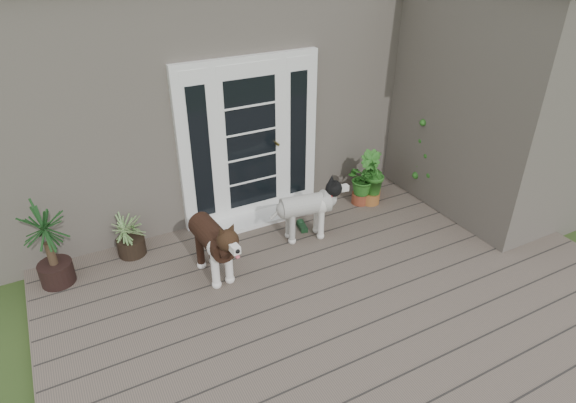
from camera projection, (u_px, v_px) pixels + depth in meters
name	position (u px, v px, depth m)	size (l,w,h in m)	color
deck	(355.00, 307.00, 5.18)	(6.20, 4.60, 0.12)	#6B5B4C
house_main	(208.00, 73.00, 7.69)	(7.40, 4.00, 3.10)	#665E54
house_wing	(496.00, 102.00, 6.45)	(1.60, 2.40, 3.10)	#665E54
door_unit	(250.00, 141.00, 6.22)	(1.90, 0.14, 2.15)	white
door_step	(259.00, 218.00, 6.59)	(1.60, 0.40, 0.05)	white
brindle_dog	(213.00, 247.00, 5.37)	(0.39, 0.91, 0.76)	#331C12
white_dog	(305.00, 214.00, 6.05)	(0.36, 0.83, 0.70)	white
spider_plant	(129.00, 233.00, 5.76)	(0.55, 0.55, 0.59)	#759259
yucca	(49.00, 245.00, 5.19)	(0.69, 0.69, 1.01)	black
herb_a	(361.00, 185.00, 6.84)	(0.45, 0.45, 0.58)	#1F5919
herb_b	(371.00, 185.00, 6.86)	(0.38, 0.38, 0.57)	#2A5B1A
herb_c	(371.00, 178.00, 7.06)	(0.35, 0.35, 0.54)	#164E17
sapling	(433.00, 147.00, 6.78)	(0.46, 0.46, 1.57)	#2F651D
clog_left	(302.00, 226.00, 6.38)	(0.12, 0.27, 0.08)	black
clog_right	(320.00, 211.00, 6.71)	(0.13, 0.27, 0.08)	black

